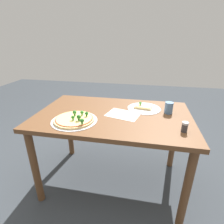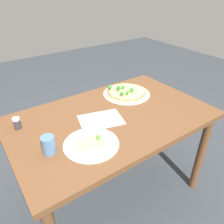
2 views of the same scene
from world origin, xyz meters
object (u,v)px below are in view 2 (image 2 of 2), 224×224
pizza_tray_whole (126,92)px  pizza_tray_slice (92,143)px  condiment_shaker (17,123)px  dining_table (112,128)px  drinking_cup (49,145)px

pizza_tray_whole → pizza_tray_slice: size_ratio=1.19×
condiment_shaker → pizza_tray_slice: bearing=-53.0°
pizza_tray_slice → condiment_shaker: condiment_shaker is taller
dining_table → pizza_tray_whole: size_ratio=3.63×
dining_table → condiment_shaker: 0.60m
pizza_tray_slice → condiment_shaker: bearing=127.0°
pizza_tray_slice → condiment_shaker: 0.48m
pizza_tray_whole → condiment_shaker: bearing=178.9°
drinking_cup → condiment_shaker: size_ratio=1.36×
pizza_tray_whole → drinking_cup: bearing=-158.0°
condiment_shaker → drinking_cup: bearing=-76.3°
pizza_tray_slice → drinking_cup: bearing=162.0°
dining_table → condiment_shaker: size_ratio=18.00×
pizza_tray_whole → condiment_shaker: (-0.81, 0.02, 0.02)m
pizza_tray_whole → dining_table: bearing=-144.4°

